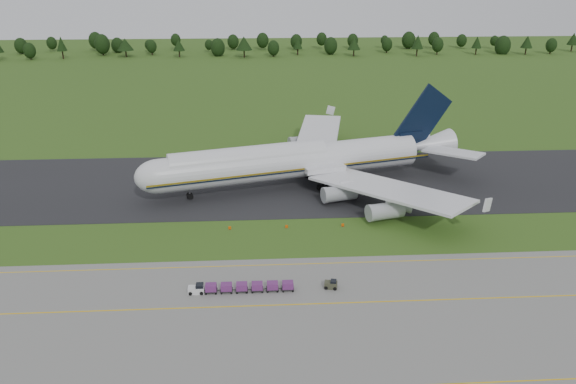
{
  "coord_description": "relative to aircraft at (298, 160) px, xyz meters",
  "views": [
    {
      "loc": [
        -1.52,
        -92.44,
        46.87
      ],
      "look_at": [
        3.95,
        2.0,
        8.29
      ],
      "focal_mm": 35.0,
      "sensor_mm": 36.0,
      "label": 1
    }
  ],
  "objects": [
    {
      "name": "apron",
      "position": [
        -7.69,
        -60.09,
        -6.06
      ],
      "size": [
        300.0,
        52.0,
        0.06
      ],
      "primitive_type": "cube",
      "color": "slate",
      "rests_on": "ground"
    },
    {
      "name": "ground",
      "position": [
        -7.69,
        -26.09,
        -6.09
      ],
      "size": [
        600.0,
        600.0,
        0.0
      ],
      "primitive_type": "plane",
      "color": "#305218",
      "rests_on": "ground"
    },
    {
      "name": "edge_markers",
      "position": [
        -3.88,
        -21.95,
        -5.81
      ],
      "size": [
        22.16,
        0.3,
        0.6
      ],
      "color": "#DE4C07",
      "rests_on": "ground"
    },
    {
      "name": "baggage_train",
      "position": [
        -12.3,
        -44.04,
        -5.26
      ],
      "size": [
        16.23,
        1.47,
        1.42
      ],
      "color": "silver",
      "rests_on": "apron"
    },
    {
      "name": "utility_cart",
      "position": [
        1.8,
        -43.85,
        -5.5
      ],
      "size": [
        2.17,
        1.57,
        1.08
      ],
      "color": "#383A28",
      "rests_on": "apron"
    },
    {
      "name": "apron_markings",
      "position": [
        -7.69,
        -53.07,
        -6.02
      ],
      "size": [
        300.0,
        30.2,
        0.01
      ],
      "color": "#E3B40D",
      "rests_on": "apron"
    },
    {
      "name": "taxiway",
      "position": [
        -7.69,
        1.91,
        -6.05
      ],
      "size": [
        300.0,
        40.0,
        0.08
      ],
      "primitive_type": "cube",
      "color": "black",
      "rests_on": "ground"
    },
    {
      "name": "tree_line",
      "position": [
        -9.66,
        193.54,
        -0.17
      ],
      "size": [
        527.69,
        22.25,
        11.63
      ],
      "color": "black",
      "rests_on": "ground"
    },
    {
      "name": "aircraft",
      "position": [
        0.0,
        0.0,
        0.0
      ],
      "size": [
        75.86,
        71.49,
        21.32
      ],
      "color": "silver",
      "rests_on": "ground"
    }
  ]
}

